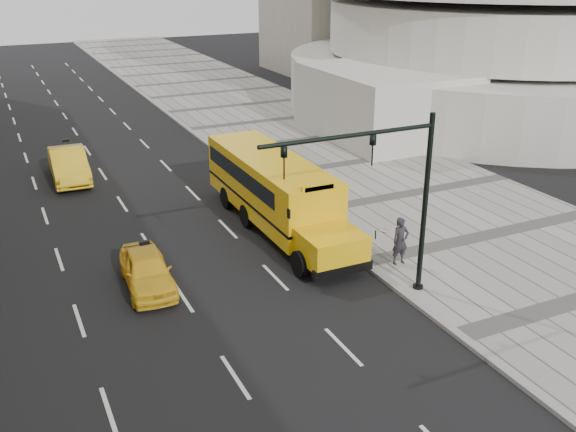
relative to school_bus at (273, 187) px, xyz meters
name	(u,v)px	position (x,y,z in m)	size (l,w,h in m)	color
ground	(171,239)	(-4.50, 0.40, -1.76)	(140.00, 140.00, 0.00)	black
sidewalk_museum	(409,195)	(7.50, 0.40, -1.69)	(12.00, 140.00, 0.15)	#989690
curb_museum	(300,214)	(1.50, 0.40, -1.69)	(0.30, 140.00, 0.15)	gray
school_bus	(273,187)	(0.00, 0.00, 0.00)	(2.96, 11.56, 3.19)	yellow
taxi_near	(147,270)	(-6.40, -3.34, -1.09)	(1.60, 3.97, 1.35)	yellow
taxi_far	(69,165)	(-7.20, 10.12, -0.93)	(1.76, 5.04, 1.66)	yellow
pedestrian	(400,241)	(2.61, -5.82, -0.69)	(0.67, 0.44, 1.84)	#27242A
traffic_signal	(391,188)	(0.69, -7.73, 2.33)	(6.18, 0.36, 6.40)	black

